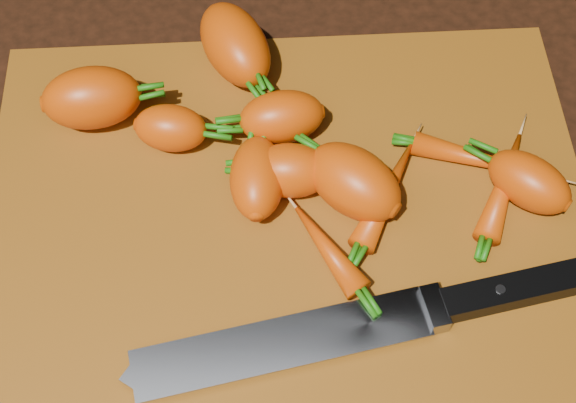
{
  "coord_description": "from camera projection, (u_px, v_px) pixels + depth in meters",
  "views": [
    {
      "loc": [
        -0.02,
        -0.32,
        0.58
      ],
      "look_at": [
        0.0,
        0.01,
        0.03
      ],
      "focal_mm": 50.0,
      "sensor_mm": 36.0,
      "label": 1
    }
  ],
  "objects": [
    {
      "name": "carrot_8",
      "position": [
        482.0,
        160.0,
        0.67
      ],
      "size": [
        0.12,
        0.06,
        0.02
      ],
      "primitive_type": "ellipsoid",
      "rotation": [
        0.0,
        0.0,
        -0.36
      ],
      "color": "#D14709",
      "rests_on": "cutting_board"
    },
    {
      "name": "carrot_0",
      "position": [
        92.0,
        98.0,
        0.69
      ],
      "size": [
        0.09,
        0.06,
        0.05
      ],
      "primitive_type": "ellipsoid",
      "rotation": [
        0.0,
        0.0,
        0.11
      ],
      "color": "#D14709",
      "rests_on": "cutting_board"
    },
    {
      "name": "carrot_10",
      "position": [
        387.0,
        194.0,
        0.66
      ],
      "size": [
        0.07,
        0.11,
        0.02
      ],
      "primitive_type": "ellipsoid",
      "rotation": [
        0.0,
        0.0,
        1.06
      ],
      "color": "#D14709",
      "rests_on": "cutting_board"
    },
    {
      "name": "carrot_3",
      "position": [
        257.0,
        178.0,
        0.65
      ],
      "size": [
        0.05,
        0.08,
        0.04
      ],
      "primitive_type": "ellipsoid",
      "rotation": [
        0.0,
        0.0,
        1.51
      ],
      "color": "#D14709",
      "rests_on": "cutting_board"
    },
    {
      "name": "carrot_11",
      "position": [
        354.0,
        182.0,
        0.64
      ],
      "size": [
        0.1,
        0.1,
        0.05
      ],
      "primitive_type": "ellipsoid",
      "rotation": [
        0.0,
        0.0,
        2.39
      ],
      "color": "#D14709",
      "rests_on": "cutting_board"
    },
    {
      "name": "cutting_board",
      "position": [
        289.0,
        227.0,
        0.66
      ],
      "size": [
        0.5,
        0.4,
        0.01
      ],
      "primitive_type": "cube",
      "color": "#84470B",
      "rests_on": "ground"
    },
    {
      "name": "carrot_9",
      "position": [
        327.0,
        248.0,
        0.63
      ],
      "size": [
        0.06,
        0.09,
        0.02
      ],
      "primitive_type": "ellipsoid",
      "rotation": [
        0.0,
        0.0,
        2.09
      ],
      "color": "#D14709",
      "rests_on": "cutting_board"
    },
    {
      "name": "carrot_6",
      "position": [
        529.0,
        182.0,
        0.65
      ],
      "size": [
        0.08,
        0.08,
        0.04
      ],
      "primitive_type": "ellipsoid",
      "rotation": [
        0.0,
        0.0,
        2.4
      ],
      "color": "#D14709",
      "rests_on": "cutting_board"
    },
    {
      "name": "carrot_4",
      "position": [
        282.0,
        117.0,
        0.68
      ],
      "size": [
        0.08,
        0.05,
        0.05
      ],
      "primitive_type": "ellipsoid",
      "rotation": [
        0.0,
        0.0,
        3.27
      ],
      "color": "#D14709",
      "rests_on": "cutting_board"
    },
    {
      "name": "ground",
      "position": [
        289.0,
        233.0,
        0.67
      ],
      "size": [
        2.0,
        2.0,
        0.01
      ],
      "primitive_type": "cube",
      "color": "black"
    },
    {
      "name": "carrot_5",
      "position": [
        171.0,
        128.0,
        0.68
      ],
      "size": [
        0.07,
        0.05,
        0.04
      ],
      "primitive_type": "ellipsoid",
      "rotation": [
        0.0,
        0.0,
        -0.19
      ],
      "color": "#D14709",
      "rests_on": "cutting_board"
    },
    {
      "name": "carrot_2",
      "position": [
        235.0,
        45.0,
        0.72
      ],
      "size": [
        0.09,
        0.11,
        0.05
      ],
      "primitive_type": "ellipsoid",
      "rotation": [
        0.0,
        0.0,
        -1.17
      ],
      "color": "#D14709",
      "rests_on": "cutting_board"
    },
    {
      "name": "carrot_1",
      "position": [
        290.0,
        170.0,
        0.65
      ],
      "size": [
        0.07,
        0.05,
        0.05
      ],
      "primitive_type": "ellipsoid",
      "rotation": [
        0.0,
        0.0,
        3.04
      ],
      "color": "#D14709",
      "rests_on": "cutting_board"
    },
    {
      "name": "knife",
      "position": [
        311.0,
        337.0,
        0.6
      ],
      "size": [
        0.36,
        0.1,
        0.02
      ],
      "rotation": [
        0.0,
        0.0,
        0.18
      ],
      "color": "gray",
      "rests_on": "cutting_board"
    },
    {
      "name": "carrot_7",
      "position": [
        504.0,
        185.0,
        0.66
      ],
      "size": [
        0.07,
        0.11,
        0.02
      ],
      "primitive_type": "ellipsoid",
      "rotation": [
        0.0,
        0.0,
        1.12
      ],
      "color": "#D14709",
      "rests_on": "cutting_board"
    }
  ]
}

